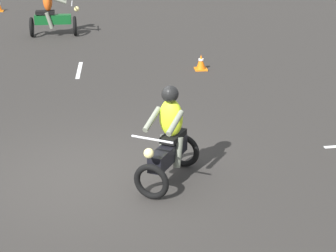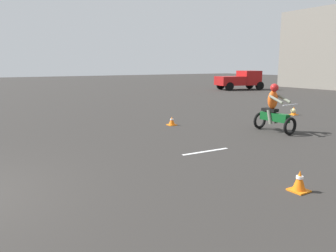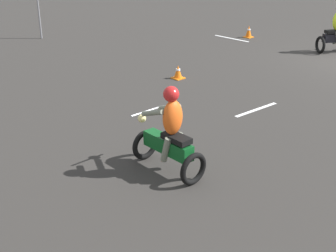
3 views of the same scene
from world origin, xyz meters
name	(u,v)px [view 3 (image 3 of 3)]	position (x,y,z in m)	size (l,w,h in m)	color
motorcycle_rider_background	(169,136)	(-1.22, 9.81, 0.73)	(1.51, 0.70, 1.66)	black
traffic_cone_mid_center	(178,72)	(2.76, 5.88, 0.19)	(0.32, 0.32, 0.40)	orange
traffic_cone_mid_left	(249,32)	(4.80, 0.15, 0.23)	(0.32, 0.32, 0.47)	orange
lane_stripe_e	(231,38)	(5.12, 0.80, 0.00)	(0.10, 1.63, 0.01)	silver
lane_stripe_n	(256,110)	(-0.35, 6.16, 0.00)	(0.10, 1.45, 0.01)	silver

